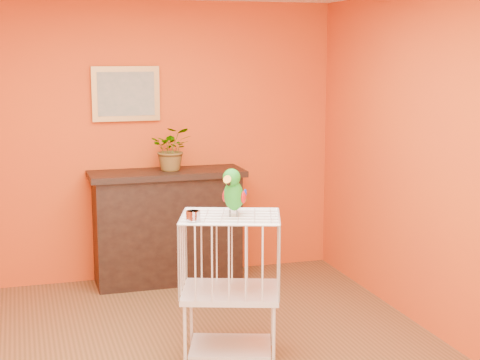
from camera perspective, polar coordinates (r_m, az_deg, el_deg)
name	(u,v)px	position (r m, az deg, el deg)	size (l,w,h in m)	color
room_shell	(177,139)	(4.68, -4.91, 3.20)	(4.50, 4.50, 4.50)	#C43D12
console_cabinet	(167,227)	(6.86, -5.65, -3.62)	(1.42, 0.51, 1.05)	black
potted_plant	(172,154)	(6.75, -5.28, 2.06)	(0.36, 0.40, 0.32)	#26722D
framed_picture	(126,94)	(6.84, -8.84, 6.62)	(0.62, 0.04, 0.50)	#AA793C
birdcage	(231,285)	(5.15, -0.74, -8.14)	(0.79, 0.69, 1.02)	silver
feed_cup	(193,216)	(4.85, -3.65, -2.79)	(0.10, 0.10, 0.07)	silver
parrot	(234,192)	(4.95, -0.50, -0.93)	(0.24, 0.28, 0.34)	#59544C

